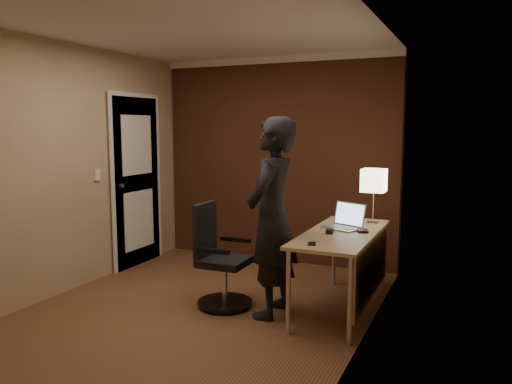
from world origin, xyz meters
TOP-DOWN VIEW (x-y plane):
  - room at (-0.27, 1.54)m, footprint 4.00×4.00m
  - desk at (1.25, 0.58)m, footprint 0.60×1.50m
  - desk_lamp at (1.36, 1.07)m, footprint 0.22×0.22m
  - laptop at (1.17, 0.77)m, footprint 0.40×0.37m
  - mouse at (1.10, 0.48)m, footprint 0.07×0.11m
  - phone at (1.08, 0.02)m, footprint 0.09×0.13m
  - wallet at (1.35, 0.65)m, footprint 0.12×0.13m
  - office_chair at (0.11, 0.23)m, footprint 0.51×0.53m
  - person at (0.64, 0.24)m, footprint 0.44×0.65m

SIDE VIEW (x-z plane):
  - office_chair at x=0.11m, z-range -0.05..0.89m
  - desk at x=1.25m, z-range 0.24..0.97m
  - phone at x=1.08m, z-range 0.73..0.74m
  - wallet at x=1.35m, z-range 0.73..0.75m
  - mouse at x=1.10m, z-range 0.73..0.76m
  - laptop at x=1.17m, z-range 0.68..0.91m
  - person at x=0.64m, z-range 0.00..1.75m
  - desk_lamp at x=1.36m, z-range 0.88..1.41m
  - room at x=-0.27m, z-range -0.63..3.37m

